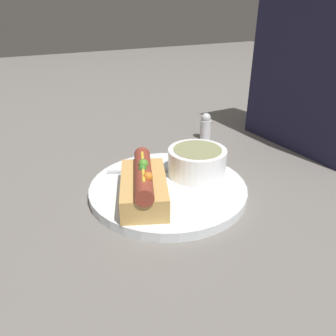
% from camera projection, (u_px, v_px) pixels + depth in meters
% --- Properties ---
extents(ground_plane, '(4.00, 4.00, 0.00)m').
position_uv_depth(ground_plane, '(168.00, 193.00, 0.60)').
color(ground_plane, slate).
extents(dinner_plate, '(0.29, 0.29, 0.02)m').
position_uv_depth(dinner_plate, '(168.00, 189.00, 0.60)').
color(dinner_plate, white).
rests_on(dinner_plate, ground_plane).
extents(hot_dog, '(0.17, 0.13, 0.07)m').
position_uv_depth(hot_dog, '(144.00, 185.00, 0.54)').
color(hot_dog, tan).
rests_on(hot_dog, dinner_plate).
extents(soup_bowl, '(0.11, 0.11, 0.05)m').
position_uv_depth(soup_bowl, '(197.00, 160.00, 0.62)').
color(soup_bowl, white).
rests_on(soup_bowl, dinner_plate).
extents(spoon, '(0.08, 0.15, 0.01)m').
position_uv_depth(spoon, '(165.00, 170.00, 0.64)').
color(spoon, '#B7B7BC').
rests_on(spoon, dinner_plate).
extents(salt_shaker, '(0.03, 0.03, 0.07)m').
position_uv_depth(salt_shaker, '(206.00, 126.00, 0.83)').
color(salt_shaker, silver).
rests_on(salt_shaker, ground_plane).
extents(seated_diner, '(0.31, 0.14, 0.49)m').
position_uv_depth(seated_diner, '(325.00, 55.00, 0.72)').
color(seated_diner, '#1E1E38').
rests_on(seated_diner, ground_plane).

